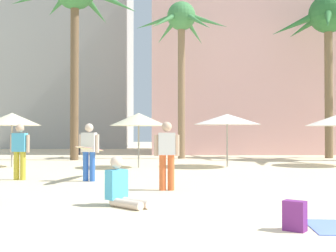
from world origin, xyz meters
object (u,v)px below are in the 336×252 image
(backpack, at_px, (296,216))
(palm_tree_right, at_px, (182,31))
(palm_tree_far_left, at_px, (330,23))
(cafe_umbrella_2, at_px, (228,119))
(person_mid_center, at_px, (123,188))
(person_mid_left, at_px, (168,153))
(person_near_right, at_px, (21,149))
(cafe_umbrella_3, at_px, (140,119))
(cafe_umbrella_0, at_px, (13,119))
(person_mid_right, at_px, (91,149))

(backpack, bearing_deg, palm_tree_right, 40.14)
(palm_tree_far_left, distance_m, cafe_umbrella_2, 10.26)
(cafe_umbrella_2, bearing_deg, person_mid_center, -109.02)
(person_mid_left, bearing_deg, person_mid_center, -22.22)
(person_near_right, bearing_deg, cafe_umbrella_3, 154.66)
(cafe_umbrella_2, bearing_deg, palm_tree_far_left, 43.81)
(person_near_right, bearing_deg, cafe_umbrella_2, 136.12)
(palm_tree_far_left, bearing_deg, person_mid_center, -121.73)
(backpack, xyz_separation_m, person_near_right, (-6.07, 6.57, 0.68))
(palm_tree_far_left, xyz_separation_m, palm_tree_right, (-7.97, -0.37, -0.48))
(cafe_umbrella_0, relative_size, backpack, 5.37)
(palm_tree_far_left, height_order, cafe_umbrella_3, palm_tree_far_left)
(backpack, bearing_deg, palm_tree_far_left, 15.00)
(palm_tree_right, height_order, person_mid_right, palm_tree_right)
(cafe_umbrella_2, bearing_deg, cafe_umbrella_0, -178.22)
(backpack, relative_size, person_mid_center, 0.45)
(person_near_right, bearing_deg, person_mid_left, 72.01)
(person_mid_right, bearing_deg, person_near_right, 98.16)
(palm_tree_far_left, distance_m, person_mid_right, 16.82)
(person_mid_left, bearing_deg, cafe_umbrella_3, -172.48)
(palm_tree_far_left, bearing_deg, person_mid_right, -134.49)
(palm_tree_right, height_order, cafe_umbrella_3, palm_tree_right)
(palm_tree_far_left, relative_size, person_mid_center, 9.50)
(palm_tree_far_left, xyz_separation_m, person_mid_left, (-8.71, -13.17, -6.38))
(cafe_umbrella_0, xyz_separation_m, person_mid_right, (3.93, -4.79, -1.01))
(person_mid_center, bearing_deg, cafe_umbrella_0, 162.18)
(person_mid_right, distance_m, person_mid_center, 4.57)
(palm_tree_far_left, distance_m, cafe_umbrella_0, 17.00)
(cafe_umbrella_3, distance_m, person_mid_right, 4.85)
(cafe_umbrella_3, bearing_deg, cafe_umbrella_2, 6.87)
(palm_tree_right, xyz_separation_m, backpack, (1.06, -17.10, -6.59))
(cafe_umbrella_2, distance_m, cafe_umbrella_3, 3.55)
(palm_tree_far_left, height_order, backpack, palm_tree_far_left)
(cafe_umbrella_0, bearing_deg, palm_tree_far_left, 23.05)
(person_mid_left, bearing_deg, palm_tree_right, 174.74)
(palm_tree_right, height_order, person_near_right, palm_tree_right)
(palm_tree_far_left, xyz_separation_m, cafe_umbrella_2, (-6.31, -6.05, -5.37))
(backpack, distance_m, person_mid_left, 4.70)
(person_mid_right, bearing_deg, cafe_umbrella_0, 53.44)
(cafe_umbrella_2, xyz_separation_m, person_near_right, (-6.67, -4.84, -1.02))
(palm_tree_far_left, height_order, person_mid_right, palm_tree_far_left)
(person_mid_center, xyz_separation_m, person_mid_left, (0.83, 2.26, 0.56))
(palm_tree_right, height_order, cafe_umbrella_2, palm_tree_right)
(person_near_right, xyz_separation_m, person_mid_left, (4.27, -2.28, 0.01))
(cafe_umbrella_0, relative_size, cafe_umbrella_3, 1.00)
(cafe_umbrella_2, xyz_separation_m, cafe_umbrella_3, (-3.52, -0.42, -0.02))
(cafe_umbrella_0, xyz_separation_m, cafe_umbrella_3, (5.01, -0.16, -0.01))
(person_mid_right, height_order, person_mid_left, person_mid_right)
(cafe_umbrella_3, xyz_separation_m, person_mid_left, (1.12, -6.70, -1.00))
(palm_tree_far_left, xyz_separation_m, cafe_umbrella_0, (-14.84, -6.32, -5.37))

